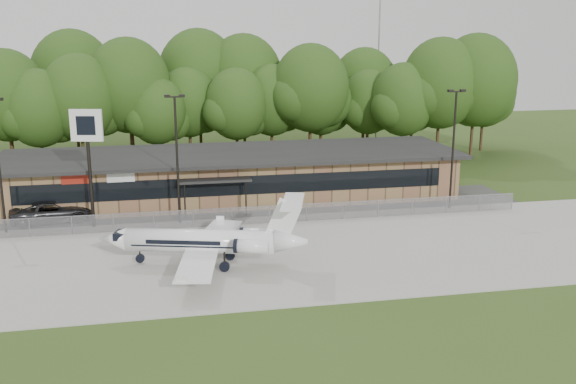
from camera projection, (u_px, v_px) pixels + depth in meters
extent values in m
plane|color=#344A1A|center=(279.00, 302.00, 36.27)|extent=(160.00, 160.00, 0.00)
cube|color=#9E9B93|center=(258.00, 254.00, 43.87)|extent=(64.00, 18.00, 0.08)
cube|color=#383835|center=(238.00, 210.00, 54.82)|extent=(50.00, 9.00, 0.06)
cube|color=olive|center=(232.00, 176.00, 58.62)|extent=(40.00, 10.00, 4.00)
cube|color=black|center=(238.00, 186.00, 53.77)|extent=(36.00, 0.08, 1.60)
cube|color=black|center=(232.00, 154.00, 57.62)|extent=(41.00, 11.50, 0.30)
cube|color=black|center=(215.00, 180.00, 52.67)|extent=(6.00, 1.60, 0.20)
cube|color=maroon|center=(76.00, 180.00, 51.03)|extent=(2.20, 0.06, 0.70)
cube|color=silver|center=(121.00, 178.00, 51.69)|extent=(2.20, 0.06, 0.70)
cube|color=gray|center=(245.00, 216.00, 50.36)|extent=(46.00, 0.03, 1.50)
cube|color=gray|center=(244.00, 207.00, 50.18)|extent=(46.00, 0.04, 0.04)
cylinder|color=gray|center=(379.00, 50.00, 83.06)|extent=(0.20, 0.20, 25.00)
cube|color=black|center=(0.00, 99.00, 46.23)|extent=(0.45, 0.30, 0.22)
cylinder|color=black|center=(177.00, 162.00, 49.81)|extent=(0.18, 0.18, 10.00)
cube|color=black|center=(175.00, 97.00, 48.59)|extent=(1.20, 0.12, 0.12)
cube|color=black|center=(167.00, 96.00, 48.47)|extent=(0.45, 0.30, 0.22)
cube|color=black|center=(182.00, 96.00, 48.67)|extent=(0.45, 0.30, 0.22)
cylinder|color=black|center=(453.00, 152.00, 54.15)|extent=(0.18, 0.18, 10.00)
cube|color=black|center=(457.00, 92.00, 52.92)|extent=(1.20, 0.12, 0.12)
cube|color=black|center=(450.00, 91.00, 52.80)|extent=(0.45, 0.30, 0.22)
cube|color=black|center=(463.00, 91.00, 53.01)|extent=(0.45, 0.30, 0.22)
cylinder|color=white|center=(200.00, 242.00, 41.39)|extent=(9.71, 4.10, 1.54)
cone|color=white|center=(113.00, 240.00, 41.83)|extent=(2.28, 2.01, 1.54)
cone|color=white|center=(291.00, 242.00, 40.90)|extent=(2.46, 2.06, 1.54)
cube|color=white|center=(197.00, 266.00, 38.38)|extent=(3.61, 6.15, 0.12)
cube|color=white|center=(217.00, 234.00, 44.53)|extent=(3.61, 6.15, 0.12)
cylinder|color=white|center=(251.00, 247.00, 39.92)|extent=(2.28, 1.41, 0.87)
cylinder|color=white|center=(256.00, 236.00, 42.25)|extent=(2.28, 1.41, 0.87)
cube|color=white|center=(284.00, 221.00, 40.60)|extent=(2.32, 0.77, 2.90)
cube|color=white|center=(293.00, 203.00, 40.26)|extent=(2.41, 4.61, 0.10)
cube|color=black|center=(123.00, 236.00, 41.71)|extent=(1.24, 1.38, 0.48)
cube|color=black|center=(227.00, 262.00, 41.57)|extent=(1.37, 2.44, 0.68)
cylinder|color=black|center=(140.00, 259.00, 42.01)|extent=(0.71, 0.71, 0.21)
imported|color=#2C2C2E|center=(52.00, 211.00, 51.21)|extent=(6.85, 4.14, 1.78)
cylinder|color=black|center=(90.00, 172.00, 49.00)|extent=(0.32, 0.32, 8.79)
cube|color=silver|center=(86.00, 125.00, 48.12)|extent=(2.42, 0.80, 2.42)
cube|color=black|center=(86.00, 126.00, 47.98)|extent=(1.40, 0.36, 1.43)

